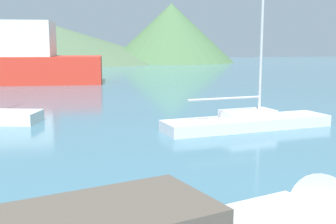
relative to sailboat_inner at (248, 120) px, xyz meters
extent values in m
cube|color=silver|center=(0.00, 0.00, -0.12)|extent=(7.89, 3.23, 0.48)
cube|color=silver|center=(0.00, 0.00, 0.29)|extent=(2.50, 1.65, 0.34)
cylinder|color=#BCBCC1|center=(0.56, 0.11, 4.01)|extent=(0.12, 0.12, 7.77)
cylinder|color=#BCBCC1|center=(-1.13, -0.23, 1.02)|extent=(3.41, 0.78, 0.10)
cone|color=#4C6647|center=(-16.37, 76.97, 3.71)|extent=(53.31, 53.31, 8.13)
cone|color=#476B42|center=(9.26, 71.05, 5.72)|extent=(26.29, 26.29, 12.16)
camera|label=1|loc=(-6.51, -17.35, 3.29)|focal=45.00mm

